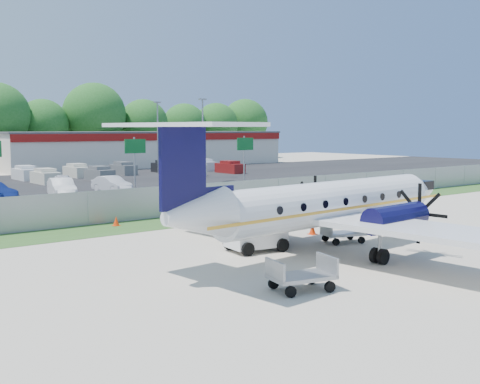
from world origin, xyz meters
TOP-DOWN VIEW (x-y plane):
  - ground at (0.00, 0.00)m, footprint 170.00×170.00m
  - grass_verge at (0.00, 12.00)m, footprint 170.00×4.00m
  - access_road at (0.00, 19.00)m, footprint 170.00×8.00m
  - parking_lot at (0.00, 40.00)m, footprint 170.00×32.00m
  - perimeter_fence at (0.00, 14.00)m, footprint 120.00×0.06m
  - building_east at (26.00, 61.98)m, footprint 44.40×12.40m
  - sign_mid at (3.00, 22.91)m, footprint 1.80×0.26m
  - sign_right at (14.00, 22.91)m, footprint 1.80×0.26m
  - light_pole_ne at (20.00, 38.00)m, footprint 0.90×0.35m
  - light_pole_se at (20.00, 48.00)m, footprint 0.90×0.35m
  - aircraft at (0.10, -0.04)m, footprint 18.96×18.68m
  - pushback_tug at (-1.94, 2.22)m, footprint 2.81×2.19m
  - baggage_cart_near at (-5.26, -4.06)m, footprint 2.47×1.82m
  - baggage_cart_far at (2.65, 1.07)m, footprint 2.30×1.80m
  - cone_nose at (3.11, 3.67)m, footprint 0.41×0.41m
  - cone_starboard_wing at (-3.82, 12.81)m, footprint 0.40×0.40m
  - road_car_mid at (9.77, 19.79)m, footprint 5.17×2.47m
  - road_car_east at (29.82, 16.85)m, footprint 4.89×1.99m
  - parked_car_c at (-0.71, 28.53)m, footprint 2.81×5.21m
  - parked_car_d at (4.40, 29.81)m, footprint 2.05×4.62m
  - parked_car_e at (10.83, 28.21)m, footprint 2.02×4.66m
  - parked_car_g at (1.60, 34.18)m, footprint 3.58×4.94m
  - far_parking_rows at (0.00, 45.00)m, footprint 56.00×10.00m

SIDE VIEW (x-z plane):
  - ground at x=0.00m, z-range 0.00..0.00m
  - road_car_mid at x=9.77m, z-range -0.71..0.71m
  - road_car_east at x=29.82m, z-range -0.83..0.83m
  - parked_car_c at x=-0.71m, z-range -0.81..0.81m
  - parked_car_d at x=4.40m, z-range -0.74..0.74m
  - parked_car_e at x=10.83m, z-range -0.75..0.75m
  - parked_car_g at x=1.60m, z-range -0.78..0.78m
  - far_parking_rows at x=0.00m, z-range -0.80..0.80m
  - grass_verge at x=0.00m, z-range 0.00..0.02m
  - access_road at x=0.00m, z-range 0.00..0.02m
  - parking_lot at x=0.00m, z-range 0.00..0.02m
  - cone_starboard_wing at x=-3.82m, z-range -0.02..0.56m
  - cone_nose at x=3.11m, z-range -0.02..0.56m
  - baggage_cart_far at x=2.65m, z-range -0.04..1.02m
  - baggage_cart_near at x=-5.26m, z-range -0.04..1.13m
  - pushback_tug at x=-1.94m, z-range -0.03..1.38m
  - perimeter_fence at x=0.00m, z-range 0.01..2.00m
  - aircraft at x=0.10m, z-range -0.67..5.18m
  - building_east at x=26.00m, z-range 0.01..5.25m
  - sign_mid at x=3.00m, z-range 1.11..6.11m
  - sign_right at x=14.00m, z-range 1.11..6.11m
  - light_pole_ne at x=20.00m, z-range 0.69..9.78m
  - light_pole_se at x=20.00m, z-range 0.69..9.78m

